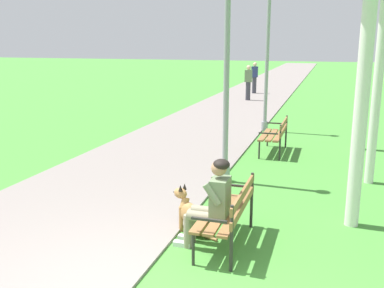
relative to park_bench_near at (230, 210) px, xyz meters
The scene contains 9 objects.
paved_path 22.49m from the park_bench_near, 96.76° to the left, with size 3.73×60.00×0.04m, color gray.
park_bench_near is the anchor object (origin of this frame).
park_bench_mid 5.38m from the park_bench_near, 90.44° to the left, with size 0.55×1.50×0.85m.
person_seated_on_near_bench 0.30m from the park_bench_near, 145.46° to the right, with size 0.74×0.49×1.25m.
dog_shepherd 0.68m from the park_bench_near, 160.12° to the left, with size 0.79×0.46×0.71m.
lamp_post_near 3.25m from the park_bench_near, 104.57° to the left, with size 0.24×0.24×4.01m.
lamp_post_mid 8.29m from the park_bench_near, 95.05° to the left, with size 0.24×0.24×4.38m.
pedestrian_distant 15.19m from the park_bench_near, 99.55° to the left, with size 0.32×0.22×1.65m.
pedestrian_further_distant 18.08m from the park_bench_near, 98.66° to the left, with size 0.32×0.22×1.65m.
Camera 1 is at (1.87, -3.84, 2.73)m, focal length 41.45 mm.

